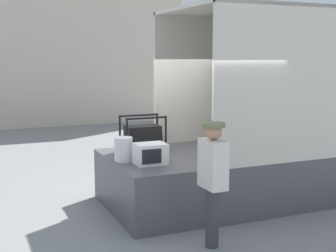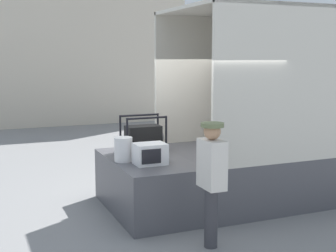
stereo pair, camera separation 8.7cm
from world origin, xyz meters
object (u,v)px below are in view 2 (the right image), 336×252
(portable_generator, at_px, (144,138))
(worker_person, at_px, (212,172))
(orange_bucket, at_px, (123,149))
(microwave, at_px, (150,154))

(portable_generator, height_order, worker_person, worker_person)
(orange_bucket, distance_m, worker_person, 1.83)
(orange_bucket, bearing_deg, worker_person, -67.72)
(portable_generator, height_order, orange_bucket, portable_generator)
(portable_generator, distance_m, worker_person, 2.29)
(microwave, height_order, portable_generator, portable_generator)
(microwave, bearing_deg, orange_bucket, 131.72)
(orange_bucket, relative_size, worker_person, 0.23)
(portable_generator, relative_size, worker_person, 0.44)
(microwave, height_order, worker_person, worker_person)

